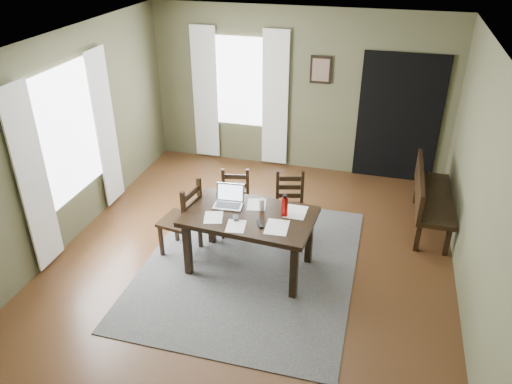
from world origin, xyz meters
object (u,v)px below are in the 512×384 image
(dining_table, at_px, (249,221))
(water_bottle, at_px, (285,206))
(chair_back_right, at_px, (290,206))
(chair_end, at_px, (183,220))
(laptop, at_px, (229,199))
(bench, at_px, (428,194))
(chair_back_left, at_px, (235,204))

(dining_table, relative_size, water_bottle, 5.78)
(dining_table, height_order, chair_back_right, chair_back_right)
(chair_end, distance_m, laptop, 0.69)
(bench, distance_m, water_bottle, 2.31)
(chair_back_left, bearing_deg, water_bottle, -51.99)
(dining_table, bearing_deg, chair_back_right, 74.20)
(laptop, bearing_deg, dining_table, -34.59)
(chair_end, bearing_deg, laptop, 107.40)
(bench, distance_m, laptop, 2.83)
(laptop, bearing_deg, water_bottle, -11.51)
(chair_end, bearing_deg, dining_table, 93.30)
(bench, height_order, laptop, laptop)
(chair_back_left, bearing_deg, chair_end, -139.18)
(water_bottle, bearing_deg, chair_back_left, 141.06)
(chair_end, bearing_deg, chair_back_right, 131.89)
(chair_back_right, distance_m, laptop, 1.02)
(water_bottle, bearing_deg, dining_table, -167.65)
(chair_back_left, height_order, bench, chair_back_left)
(chair_back_right, height_order, water_bottle, water_bottle)
(chair_back_right, xyz_separation_m, laptop, (-0.63, -0.71, 0.40))
(dining_table, bearing_deg, bench, 40.70)
(bench, bearing_deg, chair_end, 116.15)
(water_bottle, bearing_deg, laptop, 172.95)
(dining_table, bearing_deg, chair_back_left, 123.07)
(dining_table, distance_m, water_bottle, 0.47)
(laptop, height_order, water_bottle, water_bottle)
(chair_end, distance_m, chair_back_right, 1.46)
(dining_table, height_order, bench, bench)
(chair_back_left, relative_size, chair_back_right, 0.99)
(dining_table, relative_size, bench, 1.05)
(chair_back_left, distance_m, water_bottle, 1.16)
(dining_table, xyz_separation_m, chair_back_left, (-0.42, 0.75, -0.24))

